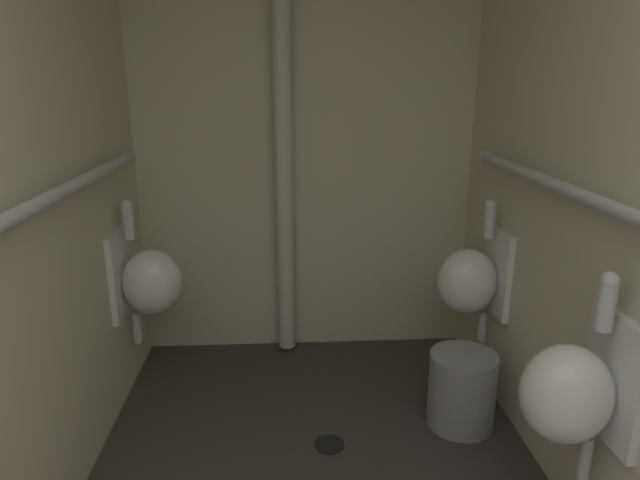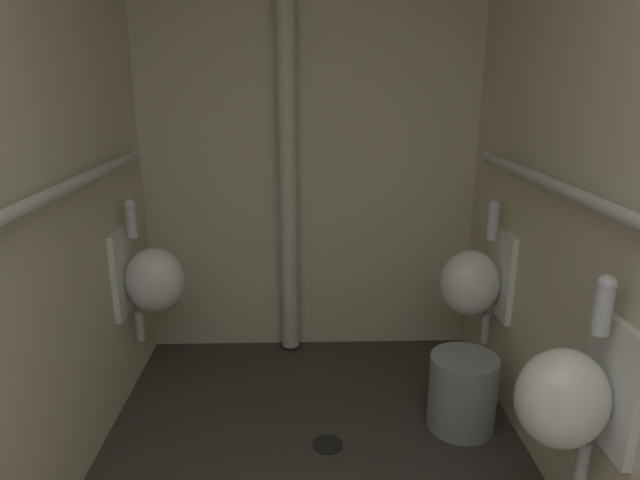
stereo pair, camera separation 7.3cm
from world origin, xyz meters
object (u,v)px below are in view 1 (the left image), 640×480
(urinal_left_mid, at_px, (148,280))
(waste_bin, at_px, (462,390))
(urinal_right_far, at_px, (471,279))
(standpipe_back_wall, at_px, (283,135))
(floor_drain, at_px, (329,444))
(urinal_right_mid, at_px, (573,391))

(urinal_left_mid, height_order, waste_bin, urinal_left_mid)
(urinal_right_far, height_order, standpipe_back_wall, standpipe_back_wall)
(standpipe_back_wall, height_order, waste_bin, standpipe_back_wall)
(urinal_left_mid, height_order, standpipe_back_wall, standpipe_back_wall)
(urinal_left_mid, bearing_deg, waste_bin, -14.06)
(urinal_right_far, bearing_deg, floor_drain, -150.45)
(urinal_right_mid, bearing_deg, standpipe_back_wall, 121.29)
(standpipe_back_wall, distance_m, waste_bin, 1.62)
(urinal_right_mid, xyz_separation_m, urinal_right_far, (0.00, 1.04, 0.00))
(floor_drain, relative_size, waste_bin, 0.38)
(standpipe_back_wall, relative_size, floor_drain, 18.36)
(urinal_right_mid, distance_m, waste_bin, 0.87)
(urinal_right_mid, distance_m, urinal_right_far, 1.04)
(urinal_left_mid, height_order, urinal_right_far, same)
(floor_drain, xyz_separation_m, waste_bin, (0.64, 0.13, 0.18))
(urinal_left_mid, xyz_separation_m, standpipe_back_wall, (0.69, 0.43, 0.68))
(waste_bin, bearing_deg, floor_drain, -168.73)
(standpipe_back_wall, xyz_separation_m, floor_drain, (0.19, -0.94, -1.31))
(waste_bin, bearing_deg, standpipe_back_wall, 135.73)
(urinal_left_mid, xyz_separation_m, urinal_right_mid, (1.64, -1.12, 0.00))
(urinal_left_mid, relative_size, floor_drain, 5.39)
(urinal_left_mid, height_order, urinal_right_mid, same)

